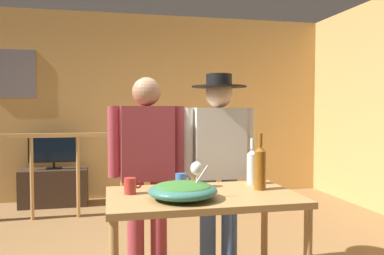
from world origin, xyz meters
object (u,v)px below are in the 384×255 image
object	(u,v)px
person_standing_right	(219,156)
framed_picture	(14,74)
wine_bottle_clear	(252,166)
tv_console	(54,187)
serving_table	(202,208)
person_standing_left	(147,162)
wine_bottle_amber	(260,167)
mug_red	(130,186)
mug_blue	(181,180)
stair_railing	(74,163)
salad_bowl	(183,190)
flat_screen_tv	(53,150)
wine_glass	(197,169)

from	to	relation	value
person_standing_right	framed_picture	bearing A→B (deg)	-52.10
wine_bottle_clear	tv_console	bearing A→B (deg)	119.74
serving_table	person_standing_left	bearing A→B (deg)	114.79
wine_bottle_clear	person_standing_right	world-z (taller)	person_standing_right
wine_bottle_amber	mug_red	size ratio (longest dim) A/B	3.38
wine_bottle_clear	wine_bottle_amber	xyz separation A→B (m)	(-0.02, -0.20, 0.02)
mug_blue	person_standing_left	xyz separation A→B (m)	(-0.20, 0.34, 0.09)
tv_console	person_standing_left	distance (m)	2.94
stair_railing	wine_bottle_amber	bearing A→B (deg)	-61.31
serving_table	mug_blue	world-z (taller)	mug_blue
tv_console	wine_bottle_clear	distance (m)	3.58
framed_picture	salad_bowl	distance (m)	4.20
serving_table	flat_screen_tv	bearing A→B (deg)	112.04
framed_picture	wine_bottle_amber	size ratio (longest dim) A/B	1.82
framed_picture	tv_console	xyz separation A→B (m)	(0.55, -0.29, -1.59)
wine_bottle_clear	salad_bowl	bearing A→B (deg)	-148.44
framed_picture	wine_glass	bearing A→B (deg)	-60.88
flat_screen_tv	person_standing_left	size ratio (longest dim) A/B	0.41
salad_bowl	person_standing_right	size ratio (longest dim) A/B	0.26
wine_glass	wine_bottle_clear	distance (m)	0.42
tv_console	person_standing_left	world-z (taller)	person_standing_left
flat_screen_tv	wine_bottle_clear	size ratio (longest dim) A/B	1.98
flat_screen_tv	person_standing_right	size ratio (longest dim) A/B	0.40
wine_bottle_amber	person_standing_right	size ratio (longest dim) A/B	0.23
mug_blue	person_standing_left	world-z (taller)	person_standing_left
wine_glass	wine_bottle_clear	bearing A→B (deg)	4.66
mug_blue	person_standing_left	size ratio (longest dim) A/B	0.07
person_standing_left	salad_bowl	bearing A→B (deg)	98.95
wine_bottle_clear	mug_blue	distance (m)	0.52
salad_bowl	wine_bottle_amber	xyz separation A→B (m)	(0.55, 0.16, 0.10)
stair_railing	mug_blue	distance (m)	2.50
tv_console	mug_red	bearing A→B (deg)	-74.74
mug_red	person_standing_right	size ratio (longest dim) A/B	0.07
wine_glass	wine_bottle_amber	distance (m)	0.43
framed_picture	flat_screen_tv	world-z (taller)	framed_picture
wine_bottle_clear	mug_blue	world-z (taller)	wine_bottle_clear
mug_blue	stair_railing	bearing A→B (deg)	111.44
serving_table	framed_picture	bearing A→B (deg)	117.60
wine_bottle_clear	wine_bottle_amber	world-z (taller)	wine_bottle_amber
salad_bowl	person_standing_left	world-z (taller)	person_standing_left
salad_bowl	person_standing_left	xyz separation A→B (m)	(-0.14, 0.74, 0.07)
wine_glass	framed_picture	bearing A→B (deg)	119.12
mug_red	person_standing_left	xyz separation A→B (m)	(0.16, 0.53, 0.08)
mug_red	salad_bowl	bearing A→B (deg)	-34.67
flat_screen_tv	wine_glass	xyz separation A→B (m)	(1.33, -3.06, 0.15)
tv_console	person_standing_right	xyz separation A→B (m)	(1.61, -2.67, 0.71)
framed_picture	mug_blue	distance (m)	3.88
salad_bowl	wine_glass	distance (m)	0.36
person_standing_right	person_standing_left	bearing A→B (deg)	1.73
salad_bowl	person_standing_right	bearing A→B (deg)	59.38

